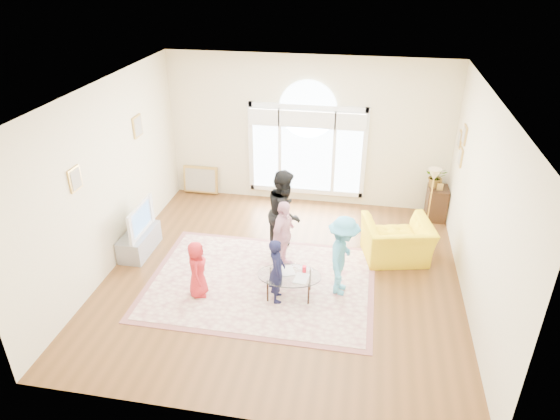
% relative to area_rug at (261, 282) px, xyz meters
% --- Properties ---
extents(ground, '(6.00, 6.00, 0.00)m').
position_rel_area_rug_xyz_m(ground, '(0.33, 0.27, -0.01)').
color(ground, brown).
rests_on(ground, ground).
extents(room_shell, '(6.00, 6.00, 6.00)m').
position_rel_area_rug_xyz_m(room_shell, '(0.33, 3.10, 1.56)').
color(room_shell, beige).
rests_on(room_shell, ground).
extents(area_rug, '(3.60, 2.60, 0.02)m').
position_rel_area_rug_xyz_m(area_rug, '(0.00, 0.00, 0.00)').
color(area_rug, beige).
rests_on(area_rug, ground).
extents(rug_border, '(3.80, 2.80, 0.01)m').
position_rel_area_rug_xyz_m(rug_border, '(0.00, 0.00, -0.00)').
color(rug_border, '#945754').
rests_on(rug_border, ground).
extents(tv_console, '(0.45, 1.00, 0.42)m').
position_rel_area_rug_xyz_m(tv_console, '(-2.42, 0.57, 0.20)').
color(tv_console, gray).
rests_on(tv_console, ground).
extents(television, '(0.16, 0.98, 0.57)m').
position_rel_area_rug_xyz_m(television, '(-2.42, 0.57, 0.69)').
color(television, black).
rests_on(television, tv_console).
extents(coffee_table, '(1.07, 0.72, 0.54)m').
position_rel_area_rug_xyz_m(coffee_table, '(0.53, -0.27, 0.39)').
color(coffee_table, silver).
rests_on(coffee_table, ground).
extents(armchair, '(1.36, 1.25, 0.75)m').
position_rel_area_rug_xyz_m(armchair, '(2.25, 1.18, 0.37)').
color(armchair, yellow).
rests_on(armchair, ground).
extents(side_cabinet, '(0.40, 0.50, 0.70)m').
position_rel_area_rug_xyz_m(side_cabinet, '(3.11, 2.91, 0.34)').
color(side_cabinet, black).
rests_on(side_cabinet, ground).
extents(floor_lamp, '(0.26, 0.26, 1.51)m').
position_rel_area_rug_xyz_m(floor_lamp, '(2.83, 1.92, 1.27)').
color(floor_lamp, black).
rests_on(floor_lamp, ground).
extents(plant_pedestal, '(0.20, 0.20, 0.70)m').
position_rel_area_rug_xyz_m(plant_pedestal, '(3.03, 2.95, 0.34)').
color(plant_pedestal, white).
rests_on(plant_pedestal, ground).
extents(potted_plant, '(0.45, 0.41, 0.46)m').
position_rel_area_rug_xyz_m(potted_plant, '(3.03, 2.95, 0.92)').
color(potted_plant, '#33722D').
rests_on(potted_plant, plant_pedestal).
extents(leaning_picture, '(0.80, 0.14, 0.62)m').
position_rel_area_rug_xyz_m(leaning_picture, '(-2.09, 3.17, -0.01)').
color(leaning_picture, tan).
rests_on(leaning_picture, ground).
extents(child_red, '(0.40, 0.53, 0.97)m').
position_rel_area_rug_xyz_m(child_red, '(-0.92, -0.49, 0.49)').
color(child_red, red).
rests_on(child_red, area_rug).
extents(child_navy, '(0.35, 0.45, 1.10)m').
position_rel_area_rug_xyz_m(child_navy, '(0.36, -0.39, 0.56)').
color(child_navy, '#131536').
rests_on(child_navy, area_rug).
extents(child_black, '(0.64, 0.81, 1.62)m').
position_rel_area_rug_xyz_m(child_black, '(0.23, 1.05, 0.82)').
color(child_black, black).
rests_on(child_black, area_rug).
extents(child_pink, '(0.51, 0.82, 1.29)m').
position_rel_area_rug_xyz_m(child_pink, '(0.30, 0.50, 0.66)').
color(child_pink, '#F5B0C2').
rests_on(child_pink, area_rug).
extents(child_blue, '(0.60, 0.94, 1.37)m').
position_rel_area_rug_xyz_m(child_blue, '(1.35, -0.00, 0.69)').
color(child_blue, '#49A6CA').
rests_on(child_blue, area_rug).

